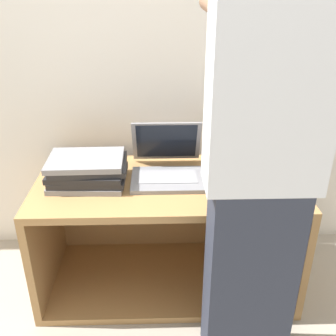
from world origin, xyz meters
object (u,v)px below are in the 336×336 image
laptop_open (167,166)px  person (260,173)px  laptop_stack_left (88,170)px  laptop_stack_right (246,166)px

laptop_open → person: 0.67m
laptop_stack_left → laptop_stack_right: laptop_stack_right is taller
laptop_stack_right → person: 0.53m
person → laptop_stack_left: bearing=145.8°
laptop_open → laptop_stack_right: size_ratio=0.97×
person → laptop_stack_right: bearing=81.7°
laptop_open → person: person is taller
laptop_open → person: (0.32, -0.54, 0.23)m
laptop_stack_left → person: person is taller
laptop_open → laptop_stack_left: size_ratio=0.98×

